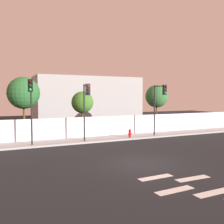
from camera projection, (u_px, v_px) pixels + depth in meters
ground_plane at (143, 163)px, 14.46m from camera, size 80.00×80.00×0.00m
sidewalk at (93, 140)px, 21.88m from camera, size 36.00×2.40×0.15m
perimeter_wall at (88, 127)px, 22.99m from camera, size 36.00×0.18×1.80m
crosswalk_marking at (194, 186)px, 10.76m from camera, size 3.79×3.87×0.01m
traffic_light_left at (160, 99)px, 22.89m from camera, size 0.35×1.66×4.69m
traffic_light_center at (31, 98)px, 18.44m from camera, size 0.40×1.18×4.89m
traffic_light_right at (86, 100)px, 20.20m from camera, size 0.34×1.21×4.65m
fire_hydrant at (130, 133)px, 22.56m from camera, size 0.44×0.26×0.75m
roadside_tree_midleft at (24, 93)px, 21.98m from camera, size 2.79×2.79×5.51m
roadside_tree_midright at (82, 103)px, 24.27m from camera, size 2.10×2.10×4.29m
roadside_tree_rightmost at (157, 96)px, 27.81m from camera, size 2.48×2.48×5.06m
low_building_distant at (88, 100)px, 37.61m from camera, size 15.30×6.00×6.62m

